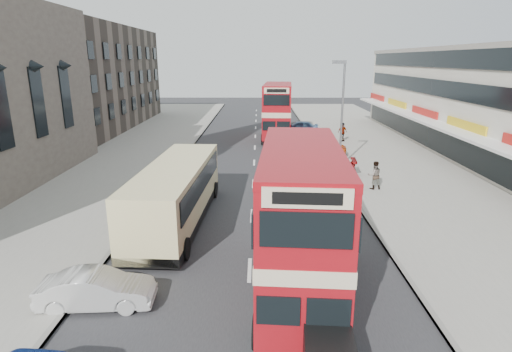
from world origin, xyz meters
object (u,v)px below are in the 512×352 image
(bus_main, at_px, (300,223))
(cyclist, at_px, (300,158))
(car_left_front, at_px, (97,290))
(pedestrian_near, at_px, (374,175))
(street_lamp, at_px, (341,107))
(car_right_c, at_px, (299,127))
(pedestrian_far, at_px, (342,132))
(coach, at_px, (176,192))
(car_right_a, at_px, (323,167))
(bus_second, at_px, (278,111))
(car_right_b, at_px, (318,149))

(bus_main, height_order, cyclist, bus_main)
(car_left_front, height_order, pedestrian_near, pedestrian_near)
(street_lamp, bearing_deg, car_right_c, 95.39)
(pedestrian_far, bearing_deg, coach, -146.74)
(coach, distance_m, car_right_a, 12.59)
(bus_main, xyz_separation_m, car_right_a, (3.21, 15.66, -2.07))
(car_left_front, distance_m, cyclist, 21.30)
(cyclist, bearing_deg, car_right_a, -57.49)
(coach, bearing_deg, car_right_a, 47.82)
(bus_second, distance_m, pedestrian_near, 18.88)
(pedestrian_far, bearing_deg, car_right_b, -143.87)
(car_right_a, height_order, pedestrian_near, pedestrian_near)
(car_right_a, xyz_separation_m, pedestrian_near, (2.76, -3.52, 0.39))
(bus_main, height_order, coach, bus_main)
(coach, xyz_separation_m, car_right_c, (8.87, 26.87, -0.95))
(car_right_b, relative_size, pedestrian_near, 2.58)
(car_left_front, height_order, cyclist, cyclist)
(car_right_c, bearing_deg, car_right_a, 1.41)
(pedestrian_near, relative_size, pedestrian_far, 0.99)
(car_right_a, bearing_deg, pedestrian_far, 169.20)
(bus_main, height_order, bus_second, bus_second)
(bus_main, distance_m, car_right_b, 22.37)
(car_right_b, relative_size, car_right_c, 1.10)
(coach, xyz_separation_m, cyclist, (7.45, 11.79, -1.03))
(car_right_b, height_order, pedestrian_near, pedestrian_near)
(pedestrian_far, bearing_deg, street_lamp, -128.64)
(car_left_front, bearing_deg, bus_second, -17.22)
(bus_main, relative_size, car_right_b, 2.02)
(coach, relative_size, car_right_b, 2.29)
(street_lamp, distance_m, pedestrian_near, 6.80)
(street_lamp, relative_size, pedestrian_far, 4.34)
(coach, height_order, pedestrian_near, coach)
(coach, xyz_separation_m, car_right_a, (8.86, 8.89, -1.00))
(street_lamp, xyz_separation_m, car_right_b, (-0.97, 4.25, -4.12))
(bus_main, bearing_deg, pedestrian_far, -100.11)
(car_right_c, bearing_deg, cyclist, -3.91)
(street_lamp, distance_m, coach, 15.38)
(car_right_a, xyz_separation_m, pedestrian_far, (3.86, 12.58, 0.41))
(pedestrian_near, bearing_deg, bus_main, 57.55)
(pedestrian_near, bearing_deg, car_right_c, -88.97)
(car_right_b, bearing_deg, coach, -25.53)
(coach, distance_m, cyclist, 13.99)
(car_left_front, xyz_separation_m, car_right_a, (10.16, 16.50, 0.04))
(bus_second, bearing_deg, car_right_a, 104.57)
(car_right_c, height_order, pedestrian_near, pedestrian_near)
(bus_second, relative_size, coach, 0.95)
(street_lamp, xyz_separation_m, coach, (-10.37, -10.93, -3.10))
(cyclist, bearing_deg, car_right_c, 91.39)
(pedestrian_near, height_order, cyclist, pedestrian_near)
(street_lamp, distance_m, car_right_a, 4.83)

